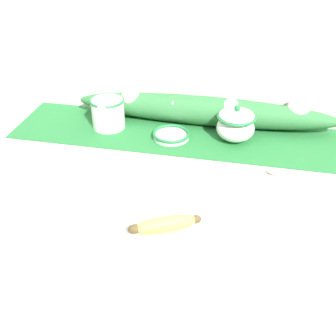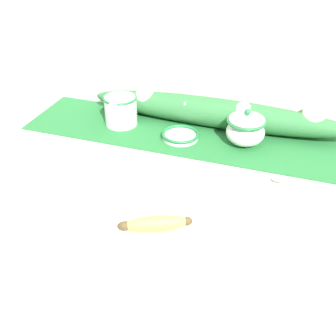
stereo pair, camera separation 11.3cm
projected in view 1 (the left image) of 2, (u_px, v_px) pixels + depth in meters
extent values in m
cube|color=#B7B2AD|center=(185.00, 286.00, 1.45)|extent=(1.35, 0.75, 0.93)
cube|color=silver|center=(211.00, 39.00, 1.37)|extent=(2.15, 0.04, 2.40)
cube|color=#236B33|center=(200.00, 136.00, 1.38)|extent=(1.24, 0.28, 0.00)
cylinder|color=white|center=(108.00, 113.00, 1.40)|extent=(0.11, 0.11, 0.10)
torus|color=#1E7038|center=(107.00, 100.00, 1.38)|extent=(0.11, 0.11, 0.01)
torus|color=white|center=(114.00, 103.00, 1.45)|extent=(0.05, 0.01, 0.05)
ellipsoid|color=white|center=(102.00, 108.00, 1.34)|extent=(0.03, 0.02, 0.02)
ellipsoid|color=white|center=(235.00, 128.00, 1.34)|extent=(0.12, 0.12, 0.08)
torus|color=#1E7038|center=(237.00, 117.00, 1.32)|extent=(0.12, 0.12, 0.01)
ellipsoid|color=white|center=(237.00, 115.00, 1.31)|extent=(0.11, 0.11, 0.03)
sphere|color=#1E7038|center=(237.00, 108.00, 1.30)|extent=(0.02, 0.02, 0.02)
cylinder|color=white|center=(171.00, 136.00, 1.37)|extent=(0.12, 0.12, 0.01)
torus|color=#1E7038|center=(171.00, 134.00, 1.36)|extent=(0.12, 0.12, 0.01)
ellipsoid|color=#DBCC4C|center=(166.00, 224.00, 0.99)|extent=(0.16, 0.10, 0.04)
ellipsoid|color=brown|center=(135.00, 229.00, 0.98)|extent=(0.04, 0.03, 0.02)
ellipsoid|color=brown|center=(196.00, 219.00, 1.01)|extent=(0.03, 0.03, 0.02)
cube|color=#A89E89|center=(241.00, 170.00, 1.21)|extent=(0.14, 0.02, 0.00)
ellipsoid|color=#A89E89|center=(274.00, 172.00, 1.20)|extent=(0.04, 0.03, 0.01)
ellipsoid|color=#2D6B38|center=(205.00, 111.00, 1.43)|extent=(0.90, 0.11, 0.10)
sphere|color=silver|center=(131.00, 98.00, 1.45)|extent=(0.07, 0.07, 0.07)
sphere|color=silver|center=(174.00, 107.00, 1.42)|extent=(0.06, 0.06, 0.06)
sphere|color=silver|center=(231.00, 109.00, 1.39)|extent=(0.07, 0.07, 0.07)
sphere|color=silver|center=(298.00, 109.00, 1.37)|extent=(0.07, 0.07, 0.07)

